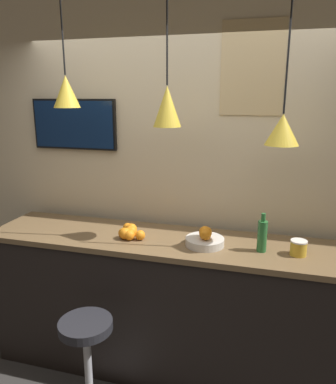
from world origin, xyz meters
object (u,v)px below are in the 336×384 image
at_px(fruit_bowl, 205,239).
at_px(spread_jar, 298,248).
at_px(bar_stool, 88,358).
at_px(juice_bottle, 262,235).
at_px(mounted_tv, 74,124).

relative_size(fruit_bowl, spread_jar, 2.52).
distance_m(bar_stool, spread_jar, 1.53).
bearing_deg(juice_bottle, spread_jar, 0.00).
bearing_deg(spread_jar, fruit_bowl, -179.76).
bearing_deg(bar_stool, fruit_bowl, 40.07).
distance_m(bar_stool, mounted_tv, 1.78).
bearing_deg(mounted_tv, bar_stool, -60.82).
bearing_deg(mounted_tv, spread_jar, -12.75).
relative_size(fruit_bowl, mounted_tv, 0.36).
xyz_separation_m(fruit_bowl, spread_jar, (0.61, 0.00, 0.00)).
distance_m(juice_bottle, spread_jar, 0.24).
xyz_separation_m(bar_stool, spread_jar, (1.26, 0.55, 0.68)).
distance_m(spread_jar, mounted_tv, 1.97).
relative_size(bar_stool, spread_jar, 6.71).
bearing_deg(mounted_tv, fruit_bowl, -19.05).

